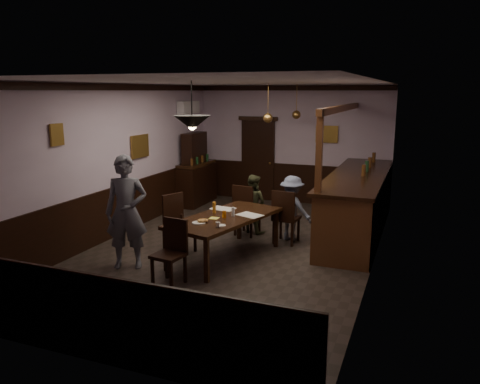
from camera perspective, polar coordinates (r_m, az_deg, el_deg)
The scene contains 31 objects.
room at distance 8.37m, azimuth -0.85°, elevation 2.93°, with size 5.01×8.01×3.01m.
dining_table at distance 8.03m, azimuth -1.85°, elevation -3.41°, with size 1.50×2.38×0.75m.
chair_far_left at distance 9.30m, azimuth 0.67°, elevation -1.96°, with size 0.51×0.51×1.04m.
chair_far_right at distance 8.84m, azimuth 5.52°, elevation -2.77°, with size 0.49×0.49×1.04m.
chair_near at distance 7.12m, azimuth -8.34°, elevation -6.85°, with size 0.48×0.48×0.98m.
chair_side at distance 8.51m, azimuth -7.65°, elevation -3.43°, with size 0.59×0.59×1.04m.
person_standing at distance 7.78m, azimuth -13.67°, elevation -2.41°, with size 0.68×0.45×1.86m, color slate.
person_seated_left at distance 9.53m, azimuth 1.60°, elevation -1.42°, with size 0.59×0.46×1.20m, color #3E4127.
person_seated_right at distance 9.07m, azimuth 6.34°, elevation -1.99°, with size 0.82×0.47×1.27m, color slate.
newspaper_left at distance 8.51m, azimuth -2.10°, elevation -2.05°, with size 0.42×0.30×0.01m, color silver.
newspaper_right at distance 8.07m, azimuth 1.20°, elevation -2.83°, with size 0.42×0.30×0.01m, color silver.
napkin at distance 7.90m, azimuth -3.19°, elevation -3.20°, with size 0.15×0.15×0.00m, color #DFD752.
saucer at distance 7.45m, azimuth -2.31°, elevation -4.10°, with size 0.15×0.15×0.01m, color white.
coffee_cup at distance 7.37m, azimuth -2.72°, elevation -3.95°, with size 0.08×0.08×0.07m, color white.
pastry_plate at distance 7.62m, azimuth -5.05°, elevation -3.76°, with size 0.22×0.22×0.01m, color white.
pastry_ring_a at distance 7.64m, azimuth -4.74°, elevation -3.51°, with size 0.13×0.13×0.04m, color #C68C47.
pastry_ring_b at distance 7.65m, azimuth -4.36°, elevation -3.47°, with size 0.13×0.13×0.04m, color #C68C47.
soda_can at distance 7.90m, azimuth -1.94°, elevation -2.75°, with size 0.07×0.07×0.12m, color orange.
beer_glass at distance 8.20m, azimuth -3.16°, elevation -1.90°, with size 0.06×0.06×0.20m, color #BF721E.
water_glass at distance 8.00m, azimuth -0.86°, elevation -2.43°, with size 0.06×0.06×0.15m, color silver.
pepper_mill at distance 7.69m, azimuth -7.13°, elevation -3.19°, with size 0.04×0.04×0.14m, color black.
sideboard at distance 12.02m, azimuth -5.35°, elevation 2.02°, with size 0.49×1.38×1.82m.
bar_counter at distance 9.86m, azimuth 14.23°, elevation -1.06°, with size 1.07×4.59×2.57m.
door_back at distance 12.40m, azimuth 2.19°, elevation 3.87°, with size 0.90×0.06×2.10m, color black.
ac_unit at distance 11.90m, azimuth -6.31°, elevation 10.23°, with size 0.20×0.85×0.30m.
picture_left_small at distance 8.25m, azimuth -21.44°, elevation 6.52°, with size 0.04×0.28×0.36m.
picture_left_large at distance 10.19m, azimuth -12.10°, elevation 5.47°, with size 0.04×0.62×0.48m.
picture_back at distance 11.86m, azimuth 10.54°, elevation 6.94°, with size 0.55×0.04×0.42m.
pendant_iron at distance 7.13m, azimuth -5.86°, elevation 8.39°, with size 0.56×0.56×0.73m.
pendant_brass_mid at distance 9.81m, azimuth 3.41°, elevation 8.98°, with size 0.20×0.20×0.81m.
pendant_brass_far at distance 11.25m, azimuth 6.88°, elevation 9.32°, with size 0.20×0.20×0.81m.
Camera 1 is at (3.12, -7.65, 2.85)m, focal length 35.00 mm.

